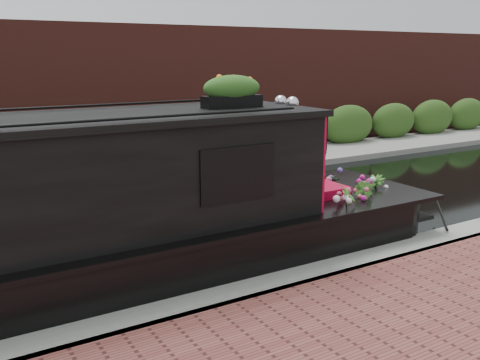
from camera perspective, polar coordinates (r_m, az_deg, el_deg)
ground at (r=9.91m, az=-7.07°, el=-5.17°), size 80.00×80.00×0.00m
near_bank_coping at (r=7.23m, az=4.08°, el=-12.27°), size 40.00×0.60×0.50m
far_bank_path at (r=13.71m, az=-14.35°, el=-0.30°), size 40.00×2.40×0.34m
far_hedge at (r=14.56m, az=-15.41°, el=0.40°), size 40.00×1.10×2.80m
far_brick_wall at (r=16.55m, az=-17.45°, el=1.78°), size 40.00×1.00×8.00m
rope_fender at (r=10.35m, az=15.86°, el=-3.76°), size 0.35×0.42×0.35m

